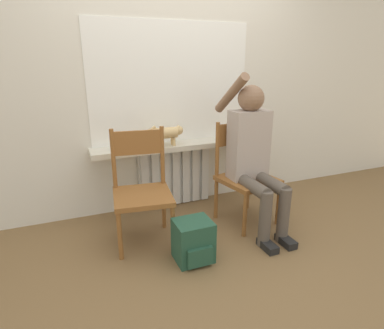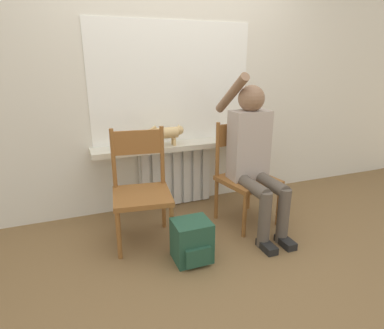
# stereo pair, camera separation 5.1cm
# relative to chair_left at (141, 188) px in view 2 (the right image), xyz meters

# --- Properties ---
(ground_plane) EXTENTS (12.00, 12.00, 0.00)m
(ground_plane) POSITION_rel_chair_left_xyz_m (0.48, -0.58, -0.46)
(ground_plane) COLOR brown
(wall_with_window) EXTENTS (7.00, 0.06, 2.70)m
(wall_with_window) POSITION_rel_chair_left_xyz_m (0.48, 0.65, 0.89)
(wall_with_window) COLOR silver
(wall_with_window) RESTS_ON ground_plane
(radiator) EXTENTS (0.76, 0.08, 0.63)m
(radiator) POSITION_rel_chair_left_xyz_m (0.48, 0.57, -0.15)
(radiator) COLOR silver
(radiator) RESTS_ON ground_plane
(windowsill) EXTENTS (1.66, 0.26, 0.05)m
(windowsill) POSITION_rel_chair_left_xyz_m (0.48, 0.49, 0.19)
(windowsill) COLOR beige
(windowsill) RESTS_ON radiator
(window_glass) EXTENTS (1.59, 0.01, 1.13)m
(window_glass) POSITION_rel_chair_left_xyz_m (0.48, 0.62, 0.78)
(window_glass) COLOR white
(window_glass) RESTS_ON windowsill
(chair_left) EXTENTS (0.51, 0.51, 0.94)m
(chair_left) POSITION_rel_chair_left_xyz_m (0.00, 0.00, 0.00)
(chair_left) COLOR brown
(chair_left) RESTS_ON ground_plane
(chair_right) EXTENTS (0.54, 0.54, 0.94)m
(chair_right) POSITION_rel_chair_left_xyz_m (0.97, -0.00, 0.00)
(chair_right) COLOR brown
(chair_right) RESTS_ON ground_plane
(person) EXTENTS (0.36, 0.99, 1.37)m
(person) POSITION_rel_chair_left_xyz_m (0.98, -0.12, 0.24)
(person) COLOR brown
(person) RESTS_ON ground_plane
(cat) EXTENTS (0.43, 0.10, 0.20)m
(cat) POSITION_rel_chair_left_xyz_m (0.36, 0.44, 0.34)
(cat) COLOR #DBB77A
(cat) RESTS_ON windowsill
(backpack) EXTENTS (0.28, 0.27, 0.32)m
(backpack) POSITION_rel_chair_left_xyz_m (0.28, -0.44, -0.31)
(backpack) COLOR #234C38
(backpack) RESTS_ON ground_plane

